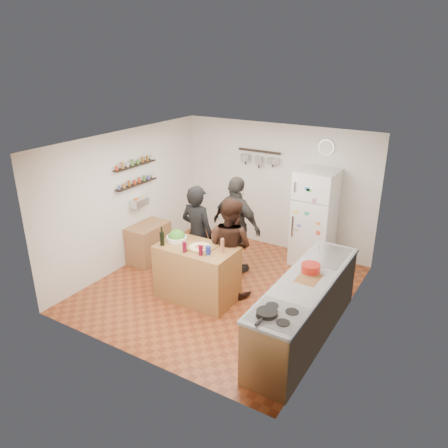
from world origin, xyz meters
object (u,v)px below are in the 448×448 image
Objects in this scene: pepper_mill at (222,247)px; skillet at (267,313)px; salad_bowl at (177,238)px; person_left at (198,235)px; person_back at (236,226)px; counter_run at (305,310)px; wine_bottle at (162,239)px; fridge at (314,218)px; prep_island at (197,273)px; red_bowl at (311,268)px; wall_clock at (326,148)px; salt_canister at (208,250)px; side_table at (149,243)px; person_center at (230,246)px.

skillet is at bearing -41.61° from pepper_mill.
person_left reaches higher than salad_bowl.
person_back reaches higher than counter_run.
wine_bottle is 0.99m from pepper_mill.
fridge reaches higher than skillet.
red_bowl is at bearing 4.40° from prep_island.
wall_clock reaches higher than person_left.
skillet is at bearing -34.34° from salt_canister.
person_center is at bearing -5.66° from side_table.
wall_clock is (-0.65, 3.65, 1.21)m from skillet.
person_left is at bearing -125.36° from wall_clock.
red_bowl is (1.53, 0.26, 0.00)m from salt_canister.
counter_run is (1.53, -0.56, -0.37)m from person_center.
red_bowl is 2.17m from fridge.
person_back is (0.50, 1.07, -0.05)m from salad_bowl.
wine_bottle is 0.74× the size of wall_clock.
wine_bottle is at bearing -120.75° from wall_clock.
salt_canister is 0.49× the size of red_bowl.
wall_clock is (1.44, 2.03, 1.28)m from person_left.
prep_island is 5.60× the size of wine_bottle.
pepper_mill is at bearing -107.63° from fridge.
person_back reaches higher than person_left.
salt_canister is at bearing 138.30° from person_left.
side_table is (-3.39, 0.50, -0.61)m from red_bowl.
wine_bottle is at bearing -177.35° from counter_run.
side_table is (-2.69, -1.88, -1.78)m from wall_clock.
red_bowl is (2.14, -0.35, 0.11)m from person_left.
person_left is (0.19, 0.71, -0.15)m from wine_bottle.
person_center is at bearing 38.54° from wine_bottle.
salad_bowl is 2.25m from red_bowl.
person_back reaches higher than prep_island.
salad_bowl is at bearing -177.69° from red_bowl.
red_bowl is at bearing 101.29° from counter_run.
salt_canister is 1.55m from red_bowl.
wine_bottle is at bearing 78.12° from person_back.
prep_island is 1.88m from counter_run.
person_left is at bearing 122.50° from prep_island.
wine_bottle is (-0.08, -0.27, 0.08)m from salad_bowl.
skillet is at bearing -27.97° from side_table.
wall_clock is at bearing 74.60° from pepper_mill.
side_table is (-1.86, 0.76, -0.61)m from salt_canister.
pepper_mill is 1.45× the size of salt_canister.
salt_canister is at bearing -131.42° from pepper_mill.
wall_clock is at bearing 90.00° from fridge.
fridge is (0.68, 2.14, -0.10)m from pepper_mill.
side_table is (-3.34, 1.77, -0.58)m from skillet.
side_table is (-1.25, 0.15, -0.50)m from person_left.
wall_clock reaches higher than prep_island.
counter_run is (2.19, -0.60, -0.42)m from person_left.
prep_island is at bearing -6.79° from salad_bowl.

